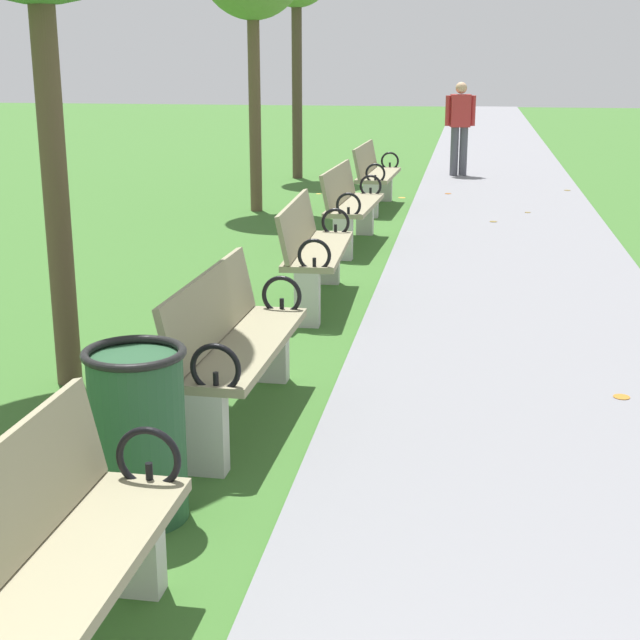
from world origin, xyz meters
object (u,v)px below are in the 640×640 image
(park_bench_4, at_px, (313,249))
(park_bench_2, at_px, (37,582))
(pedestrian_walking, at_px, (460,124))
(park_bench_6, at_px, (375,174))
(park_bench_5, at_px, (350,204))
(park_bench_3, at_px, (235,343))
(trash_bin, at_px, (138,434))

(park_bench_4, bearing_deg, park_bench_2, -90.00)
(pedestrian_walking, bearing_deg, park_bench_6, -106.13)
(park_bench_6, distance_m, pedestrian_walking, 4.00)
(park_bench_5, distance_m, park_bench_6, 2.73)
(park_bench_3, xyz_separation_m, park_bench_5, (0.00, 5.38, 0.00))
(park_bench_2, distance_m, park_bench_6, 10.75)
(pedestrian_walking, bearing_deg, trash_bin, -95.42)
(park_bench_2, xyz_separation_m, park_bench_6, (0.00, 10.75, 0.00))
(park_bench_4, relative_size, pedestrian_walking, 1.00)
(park_bench_4, relative_size, trash_bin, 1.92)
(park_bench_2, height_order, park_bench_4, same)
(park_bench_4, distance_m, park_bench_6, 5.30)
(park_bench_2, bearing_deg, park_bench_5, 90.00)
(park_bench_3, xyz_separation_m, park_bench_6, (0.00, 8.11, 0.00))
(park_bench_3, height_order, park_bench_5, same)
(park_bench_5, relative_size, park_bench_6, 1.00)
(park_bench_5, bearing_deg, pedestrian_walking, 80.43)
(park_bench_4, xyz_separation_m, pedestrian_walking, (1.10, 9.12, 0.44))
(park_bench_3, distance_m, park_bench_5, 5.38)
(park_bench_4, bearing_deg, park_bench_5, 90.00)
(park_bench_3, distance_m, park_bench_6, 8.11)
(park_bench_4, xyz_separation_m, park_bench_6, (0.00, 5.30, 0.00))
(park_bench_5, height_order, pedestrian_walking, pedestrian_walking)
(park_bench_2, height_order, park_bench_5, same)
(park_bench_6, distance_m, trash_bin, 9.38)
(park_bench_2, height_order, pedestrian_walking, pedestrian_walking)
(park_bench_3, height_order, trash_bin, park_bench_3)
(park_bench_4, distance_m, park_bench_5, 2.57)
(park_bench_5, height_order, park_bench_6, same)
(park_bench_6, bearing_deg, park_bench_3, -90.00)
(park_bench_4, bearing_deg, trash_bin, -92.07)
(park_bench_3, bearing_deg, park_bench_5, 90.00)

